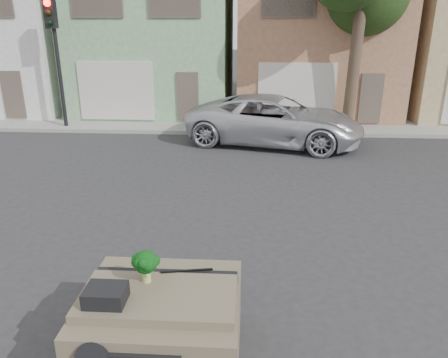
{
  "coord_description": "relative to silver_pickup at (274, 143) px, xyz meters",
  "views": [
    {
      "loc": [
        1.09,
        -7.63,
        4.3
      ],
      "look_at": [
        0.59,
        0.5,
        1.3
      ],
      "focal_mm": 35.0,
      "sensor_mm": 36.0,
      "label": 1
    }
  ],
  "objects": [
    {
      "name": "silver_pickup",
      "position": [
        0.0,
        0.0,
        0.0
      ],
      "size": [
        6.74,
        4.25,
        1.74
      ],
      "primitive_type": "imported",
      "rotation": [
        0.0,
        0.0,
        1.34
      ],
      "color": "silver",
      "rests_on": "ground"
    },
    {
      "name": "traffic_signal",
      "position": [
        -8.47,
        1.58,
        2.55
      ],
      "size": [
        0.4,
        0.4,
        5.1
      ],
      "primitive_type": "cube",
      "color": "black",
      "rests_on": "ground"
    },
    {
      "name": "townhouse_tan",
      "position": [
        2.03,
        6.58,
        3.77
      ],
      "size": [
        7.2,
        8.2,
        7.55
      ],
      "primitive_type": "cube",
      "color": "#A06F52",
      "rests_on": "ground"
    },
    {
      "name": "sidewalk",
      "position": [
        -1.97,
        2.58,
        0.07
      ],
      "size": [
        40.0,
        3.0,
        0.15
      ],
      "primitive_type": "cube",
      "color": "gray",
      "rests_on": "ground"
    },
    {
      "name": "wiper_arm",
      "position": [
        -1.69,
        -10.54,
        1.13
      ],
      "size": [
        0.69,
        0.15,
        0.02
      ],
      "primitive_type": "cube",
      "rotation": [
        0.0,
        0.0,
        0.17
      ],
      "color": "black",
      "rests_on": "car_dashboard"
    },
    {
      "name": "car_dashboard",
      "position": [
        -1.97,
        -10.92,
        0.56
      ],
      "size": [
        2.0,
        1.8,
        1.12
      ],
      "primitive_type": "cube",
      "color": "brown",
      "rests_on": "ground"
    },
    {
      "name": "broccoli",
      "position": [
        -2.17,
        -10.8,
        1.34
      ],
      "size": [
        0.47,
        0.47,
        0.45
      ],
      "primitive_type": "cube",
      "rotation": [
        0.0,
        0.0,
        2.79
      ],
      "color": "#09360C",
      "rests_on": "car_dashboard"
    },
    {
      "name": "instrument_hump",
      "position": [
        -2.55,
        -11.27,
        1.22
      ],
      "size": [
        0.48,
        0.38,
        0.2
      ],
      "primitive_type": "cube",
      "color": "black",
      "rests_on": "car_dashboard"
    },
    {
      "name": "tree_near",
      "position": [
        3.03,
        1.88,
        4.25
      ],
      "size": [
        4.4,
        4.0,
        8.5
      ],
      "primitive_type": "cube",
      "color": "#223B15",
      "rests_on": "ground"
    },
    {
      "name": "ground_plane",
      "position": [
        -1.97,
        -7.92,
        0.0
      ],
      "size": [
        120.0,
        120.0,
        0.0
      ],
      "primitive_type": "plane",
      "color": "#303033",
      "rests_on": "ground"
    },
    {
      "name": "townhouse_white",
      "position": [
        -12.97,
        6.58,
        3.77
      ],
      "size": [
        7.2,
        8.2,
        7.55
      ],
      "primitive_type": "cube",
      "color": "white",
      "rests_on": "ground"
    },
    {
      "name": "townhouse_mint",
      "position": [
        -5.47,
        6.58,
        3.77
      ],
      "size": [
        7.2,
        8.2,
        7.55
      ],
      "primitive_type": "cube",
      "color": "#87B784",
      "rests_on": "ground"
    }
  ]
}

